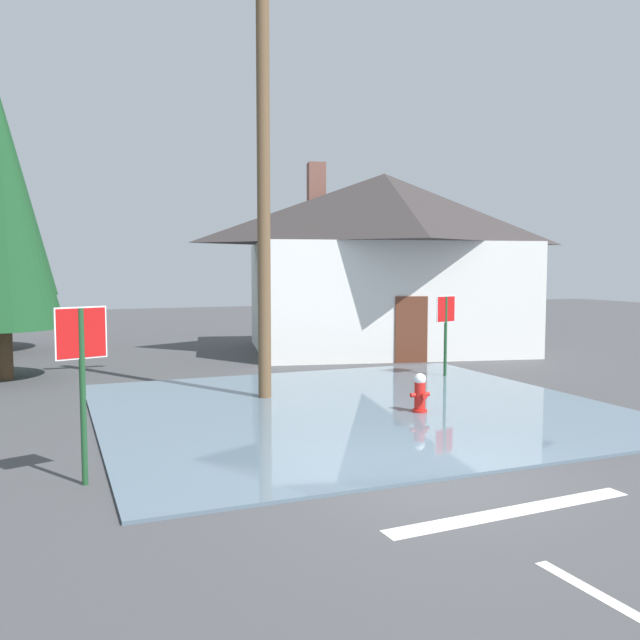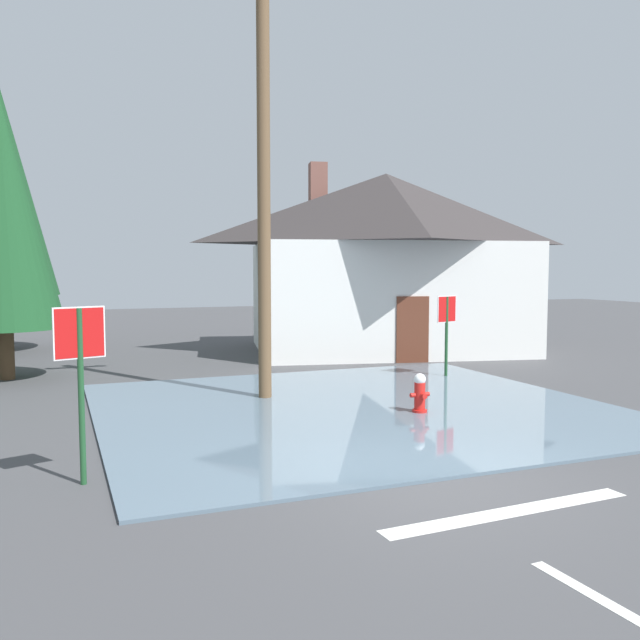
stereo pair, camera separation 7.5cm
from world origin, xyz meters
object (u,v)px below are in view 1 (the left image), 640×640
(stop_sign_far, at_px, (446,320))
(fire_hydrant, at_px, (420,394))
(house, at_px, (384,259))
(utility_pole, at_px, (263,171))
(pine_tree_mid_left, at_px, (0,210))
(stop_sign_near, at_px, (82,359))

(stop_sign_far, bearing_deg, fire_hydrant, -128.75)
(fire_hydrant, height_order, stop_sign_far, stop_sign_far)
(house, bearing_deg, utility_pole, -133.28)
(utility_pole, xyz_separation_m, house, (6.45, 6.85, -1.76))
(stop_sign_far, relative_size, pine_tree_mid_left, 0.29)
(stop_sign_near, distance_m, utility_pole, 6.85)
(house, bearing_deg, stop_sign_near, -132.20)
(stop_sign_near, xyz_separation_m, stop_sign_far, (9.14, 5.58, -0.16))
(fire_hydrant, distance_m, house, 10.63)
(pine_tree_mid_left, bearing_deg, house, 9.18)
(utility_pole, distance_m, stop_sign_far, 6.30)
(stop_sign_near, xyz_separation_m, fire_hydrant, (6.28, 2.02, -1.27))
(utility_pole, relative_size, house, 0.89)
(fire_hydrant, relative_size, pine_tree_mid_left, 0.11)
(stop_sign_near, relative_size, stop_sign_far, 1.11)
(fire_hydrant, bearing_deg, stop_sign_near, -162.14)
(fire_hydrant, distance_m, utility_pole, 5.70)
(stop_sign_near, relative_size, utility_pole, 0.25)
(stop_sign_near, height_order, stop_sign_far, stop_sign_near)
(fire_hydrant, bearing_deg, stop_sign_far, 51.25)
(fire_hydrant, relative_size, house, 0.08)
(utility_pole, bearing_deg, stop_sign_far, 10.80)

